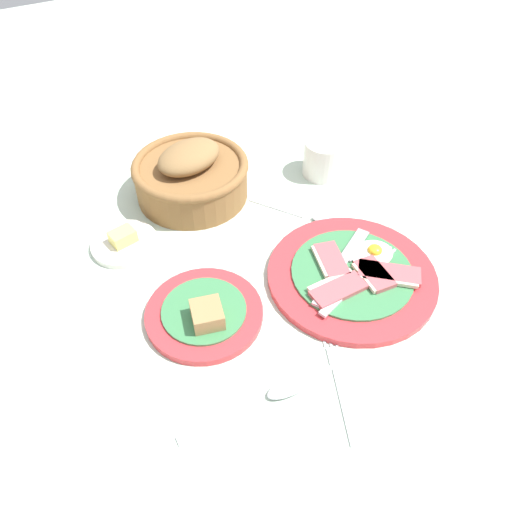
{
  "coord_description": "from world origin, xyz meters",
  "views": [
    {
      "loc": [
        -0.32,
        -0.36,
        0.58
      ],
      "look_at": [
        -0.05,
        0.12,
        0.02
      ],
      "focal_mm": 35.0,
      "sensor_mm": 36.0,
      "label": 1
    }
  ],
  "objects_px": {
    "bread_basket": "(191,175)",
    "butter_dish": "(124,242)",
    "fork_on_cloth": "(340,379)",
    "teaspoon_near_cup": "(273,395)",
    "bread_plate": "(205,313)",
    "breakfast_plate": "(353,274)",
    "sugar_cup": "(324,157)",
    "teaspoon_by_saucer": "(316,218)"
  },
  "relations": [
    {
      "from": "bread_basket",
      "to": "butter_dish",
      "type": "distance_m",
      "value": 0.17
    },
    {
      "from": "bread_basket",
      "to": "fork_on_cloth",
      "type": "relative_size",
      "value": 1.18
    },
    {
      "from": "teaspoon_near_cup",
      "to": "bread_plate",
      "type": "bearing_deg",
      "value": 99.6
    },
    {
      "from": "breakfast_plate",
      "to": "bread_plate",
      "type": "xyz_separation_m",
      "value": [
        -0.23,
        0.04,
        0.0
      ]
    },
    {
      "from": "breakfast_plate",
      "to": "teaspoon_near_cup",
      "type": "bearing_deg",
      "value": -151.35
    },
    {
      "from": "teaspoon_near_cup",
      "to": "fork_on_cloth",
      "type": "bearing_deg",
      "value": -12.36
    },
    {
      "from": "butter_dish",
      "to": "bread_basket",
      "type": "bearing_deg",
      "value": 24.33
    },
    {
      "from": "breakfast_plate",
      "to": "fork_on_cloth",
      "type": "bearing_deg",
      "value": -131.89
    },
    {
      "from": "breakfast_plate",
      "to": "sugar_cup",
      "type": "distance_m",
      "value": 0.28
    },
    {
      "from": "butter_dish",
      "to": "sugar_cup",
      "type": "bearing_deg",
      "value": 1.4
    },
    {
      "from": "butter_dish",
      "to": "fork_on_cloth",
      "type": "distance_m",
      "value": 0.42
    },
    {
      "from": "breakfast_plate",
      "to": "sugar_cup",
      "type": "relative_size",
      "value": 3.33
    },
    {
      "from": "teaspoon_by_saucer",
      "to": "breakfast_plate",
      "type": "bearing_deg",
      "value": -45.26
    },
    {
      "from": "butter_dish",
      "to": "fork_on_cloth",
      "type": "xyz_separation_m",
      "value": [
        0.16,
        -0.38,
        -0.01
      ]
    },
    {
      "from": "bread_basket",
      "to": "fork_on_cloth",
      "type": "xyz_separation_m",
      "value": [
        0.01,
        -0.45,
        -0.04
      ]
    },
    {
      "from": "sugar_cup",
      "to": "butter_dish",
      "type": "distance_m",
      "value": 0.41
    },
    {
      "from": "bread_basket",
      "to": "teaspoon_by_saucer",
      "type": "bearing_deg",
      "value": -46.93
    },
    {
      "from": "teaspoon_near_cup",
      "to": "bread_basket",
      "type": "bearing_deg",
      "value": 81.12
    },
    {
      "from": "bread_basket",
      "to": "butter_dish",
      "type": "height_order",
      "value": "bread_basket"
    },
    {
      "from": "butter_dish",
      "to": "teaspoon_near_cup",
      "type": "height_order",
      "value": "butter_dish"
    },
    {
      "from": "breakfast_plate",
      "to": "teaspoon_near_cup",
      "type": "relative_size",
      "value": 1.36
    },
    {
      "from": "breakfast_plate",
      "to": "sugar_cup",
      "type": "xyz_separation_m",
      "value": [
        0.12,
        0.25,
        0.03
      ]
    },
    {
      "from": "sugar_cup",
      "to": "bread_basket",
      "type": "distance_m",
      "value": 0.26
    },
    {
      "from": "breakfast_plate",
      "to": "butter_dish",
      "type": "relative_size",
      "value": 2.39
    },
    {
      "from": "butter_dish",
      "to": "bread_plate",
      "type": "bearing_deg",
      "value": -75.0
    },
    {
      "from": "butter_dish",
      "to": "teaspoon_near_cup",
      "type": "distance_m",
      "value": 0.37
    },
    {
      "from": "bread_plate",
      "to": "fork_on_cloth",
      "type": "height_order",
      "value": "bread_plate"
    },
    {
      "from": "bread_basket",
      "to": "teaspoon_near_cup",
      "type": "bearing_deg",
      "value": -100.48
    },
    {
      "from": "sugar_cup",
      "to": "teaspoon_near_cup",
      "type": "height_order",
      "value": "sugar_cup"
    },
    {
      "from": "sugar_cup",
      "to": "fork_on_cloth",
      "type": "relative_size",
      "value": 0.45
    },
    {
      "from": "teaspoon_by_saucer",
      "to": "fork_on_cloth",
      "type": "distance_m",
      "value": 0.32
    },
    {
      "from": "breakfast_plate",
      "to": "butter_dish",
      "type": "xyz_separation_m",
      "value": [
        -0.29,
        0.24,
        -0.0
      ]
    },
    {
      "from": "bread_plate",
      "to": "sugar_cup",
      "type": "relative_size",
      "value": 2.18
    },
    {
      "from": "fork_on_cloth",
      "to": "teaspoon_near_cup",
      "type": "bearing_deg",
      "value": 99.42
    },
    {
      "from": "bread_plate",
      "to": "bread_basket",
      "type": "height_order",
      "value": "bread_basket"
    },
    {
      "from": "butter_dish",
      "to": "fork_on_cloth",
      "type": "bearing_deg",
      "value": -66.65
    },
    {
      "from": "bread_plate",
      "to": "butter_dish",
      "type": "distance_m",
      "value": 0.21
    },
    {
      "from": "teaspoon_by_saucer",
      "to": "fork_on_cloth",
      "type": "relative_size",
      "value": 0.96
    },
    {
      "from": "bread_basket",
      "to": "teaspoon_by_saucer",
      "type": "height_order",
      "value": "bread_basket"
    },
    {
      "from": "fork_on_cloth",
      "to": "bread_plate",
      "type": "bearing_deg",
      "value": 54.95
    },
    {
      "from": "teaspoon_by_saucer",
      "to": "sugar_cup",
      "type": "bearing_deg",
      "value": 107.07
    },
    {
      "from": "bread_basket",
      "to": "fork_on_cloth",
      "type": "distance_m",
      "value": 0.45
    }
  ]
}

